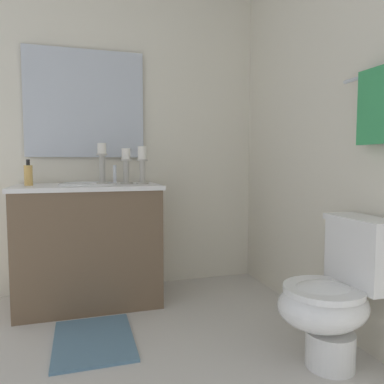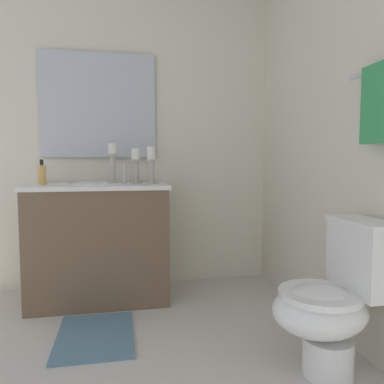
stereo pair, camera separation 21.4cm
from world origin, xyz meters
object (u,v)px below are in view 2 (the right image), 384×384
at_px(sink_basin, 99,189).
at_px(bath_mat, 96,335).
at_px(soap_bottle, 42,174).
at_px(toilet, 333,300).
at_px(candle_holder_tall, 151,164).
at_px(mirror, 99,105).
at_px(vanity_cabinet, 100,242).
at_px(candle_holder_short, 136,165).
at_px(towel_near_vanity, 383,102).
at_px(candle_holder_mid, 113,162).

xyz_separation_m(sink_basin, bath_mat, (0.62, -0.00, -0.82)).
relative_size(soap_bottle, toilet, 0.24).
xyz_separation_m(sink_basin, candle_holder_tall, (0.02, 0.39, 0.18)).
distance_m(mirror, bath_mat, 1.72).
relative_size(sink_basin, toilet, 0.54).
distance_m(soap_bottle, bath_mat, 1.20).
height_order(mirror, bath_mat, mirror).
bearing_deg(candle_holder_tall, toilet, 31.81).
bearing_deg(vanity_cabinet, candle_holder_short, 93.43).
distance_m(mirror, candle_holder_tall, 0.68).
height_order(toilet, towel_near_vanity, towel_near_vanity).
distance_m(candle_holder_tall, towel_near_vanity, 1.60).
height_order(sink_basin, toilet, sink_basin).
relative_size(sink_basin, candle_holder_mid, 1.34).
bearing_deg(candle_holder_mid, sink_basin, -59.81).
xyz_separation_m(sink_basin, towel_near_vanity, (1.27, 1.35, 0.47)).
relative_size(soap_bottle, bath_mat, 0.30).
bearing_deg(candle_holder_mid, towel_near_vanity, 43.07).
height_order(mirror, soap_bottle, mirror).
height_order(sink_basin, candle_holder_tall, candle_holder_tall).
distance_m(candle_holder_tall, candle_holder_short, 0.12).
bearing_deg(towel_near_vanity, sink_basin, -133.29).
bearing_deg(soap_bottle, candle_holder_short, 89.57).
xyz_separation_m(vanity_cabinet, mirror, (-0.28, 0.00, 1.04)).
distance_m(vanity_cabinet, candle_holder_tall, 0.70).
bearing_deg(bath_mat, candle_holder_mid, 171.29).
distance_m(sink_basin, bath_mat, 1.03).
bearing_deg(mirror, sink_basin, 0.20).
bearing_deg(candle_holder_mid, mirror, -154.42).
relative_size(sink_basin, mirror, 0.45).
distance_m(mirror, candle_holder_short, 0.61).
bearing_deg(candle_holder_tall, soap_bottle, -93.23).
xyz_separation_m(candle_holder_short, soap_bottle, (-0.00, -0.67, -0.06)).
bearing_deg(towel_near_vanity, mirror, -138.97).
xyz_separation_m(candle_holder_short, towel_near_vanity, (1.28, 1.07, 0.30)).
xyz_separation_m(vanity_cabinet, bath_mat, (0.62, 0.00, -0.42)).
bearing_deg(toilet, bath_mat, -118.25).
distance_m(candle_holder_mid, bath_mat, 1.23).
relative_size(sink_basin, towel_near_vanity, 1.08).
distance_m(vanity_cabinet, towel_near_vanity, 2.04).
distance_m(candle_holder_mid, toilet, 1.79).
relative_size(candle_holder_short, bath_mat, 0.44).
height_order(soap_bottle, towel_near_vanity, towel_near_vanity).
distance_m(candle_holder_tall, bath_mat, 1.23).
distance_m(sink_basin, mirror, 0.71).
bearing_deg(vanity_cabinet, soap_bottle, -93.12).
xyz_separation_m(vanity_cabinet, candle_holder_tall, (0.02, 0.39, 0.58)).
height_order(candle_holder_tall, toilet, candle_holder_tall).
height_order(vanity_cabinet, sink_basin, sink_basin).
relative_size(soap_bottle, towel_near_vanity, 0.48).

